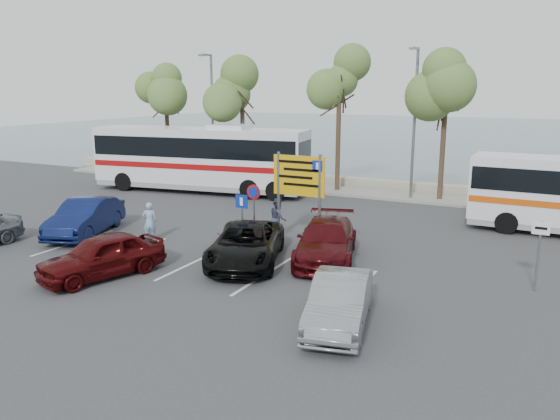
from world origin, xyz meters
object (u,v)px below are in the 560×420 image
at_px(direction_sign, 299,183).
at_px(pedestrian_near, 150,222).
at_px(coach_bus_left, 200,160).
at_px(street_lamp_left, 212,112).
at_px(car_blue, 85,217).
at_px(pedestrian_far, 278,218).
at_px(suv_black, 246,244).
at_px(car_maroon, 326,241).
at_px(car_red, 102,256).
at_px(car_silver_b, 340,301).
at_px(street_lamp_right, 414,116).

relative_size(direction_sign, pedestrian_near, 2.26).
bearing_deg(coach_bus_left, street_lamp_left, 110.51).
height_order(car_blue, pedestrian_far, pedestrian_far).
height_order(coach_bus_left, pedestrian_near, coach_bus_left).
relative_size(coach_bus_left, suv_black, 2.65).
distance_m(pedestrian_near, pedestrian_far, 5.22).
relative_size(direction_sign, car_blue, 0.78).
relative_size(street_lamp_left, pedestrian_near, 5.02).
distance_m(car_maroon, suv_black, 2.90).
distance_m(car_maroon, car_red, 7.73).
xyz_separation_m(car_silver_b, pedestrian_far, (-5.32, 6.84, 0.18)).
distance_m(street_lamp_left, pedestrian_far, 14.75).
bearing_deg(car_blue, street_lamp_right, 32.26).
relative_size(street_lamp_left, car_blue, 1.73).
height_order(car_blue, car_silver_b, car_blue).
bearing_deg(coach_bus_left, suv_black, -48.60).
bearing_deg(suv_black, pedestrian_far, 77.61).
distance_m(suv_black, car_silver_b, 5.88).
distance_m(direction_sign, car_red, 7.99).
bearing_deg(car_maroon, direction_sign, 121.83).
relative_size(street_lamp_left, car_red, 1.92).
height_order(direction_sign, car_silver_b, direction_sign).
xyz_separation_m(suv_black, car_silver_b, (4.82, -3.37, -0.03)).
bearing_deg(pedestrian_far, direction_sign, -132.99).
height_order(car_maroon, pedestrian_near, pedestrian_near).
xyz_separation_m(car_maroon, pedestrian_far, (-2.90, 1.84, 0.13)).
xyz_separation_m(street_lamp_right, car_red, (-6.00, -17.02, -3.89)).
relative_size(direction_sign, coach_bus_left, 0.27).
distance_m(coach_bus_left, suv_black, 14.22).
xyz_separation_m(street_lamp_right, car_maroon, (-0.10, -12.02, -3.88)).
distance_m(car_maroon, pedestrian_near, 7.40).
xyz_separation_m(direction_sign, pedestrian_near, (-5.45, -2.60, -1.63)).
height_order(coach_bus_left, car_maroon, coach_bus_left).
bearing_deg(car_blue, suv_black, -21.42).
bearing_deg(street_lamp_right, car_silver_b, -82.24).
xyz_separation_m(coach_bus_left, pedestrian_near, (4.43, -9.90, -1.07)).
distance_m(suv_black, pedestrian_near, 5.00).
bearing_deg(pedestrian_far, suv_black, 153.41).
distance_m(coach_bus_left, car_maroon, 14.86).
relative_size(coach_bus_left, car_blue, 2.85).
bearing_deg(direction_sign, street_lamp_right, 79.06).
relative_size(suv_black, car_silver_b, 1.24).
bearing_deg(suv_black, car_blue, 157.59).
bearing_deg(pedestrian_near, street_lamp_right, -160.39).
distance_m(car_red, suv_black, 4.86).
bearing_deg(car_maroon, car_silver_b, -80.52).
bearing_deg(pedestrian_far, street_lamp_right, -51.21).
distance_m(coach_bus_left, car_red, 15.23).
relative_size(car_blue, pedestrian_near, 2.90).
xyz_separation_m(street_lamp_left, street_lamp_right, (13.00, 0.00, 0.00)).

